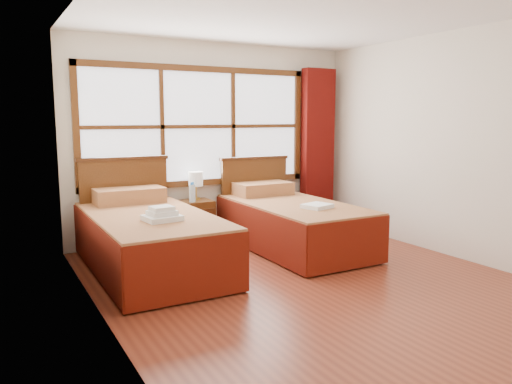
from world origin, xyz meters
TOP-DOWN VIEW (x-y plane):
  - floor at (0.00, 0.00)m, footprint 4.50×4.50m
  - ceiling at (0.00, 0.00)m, footprint 4.50×4.50m
  - wall_back at (0.00, 2.25)m, footprint 4.00×0.00m
  - wall_left at (-2.00, 0.00)m, footprint 0.00×4.50m
  - wall_right at (2.00, 0.00)m, footprint 0.00×4.50m
  - window at (-0.25, 2.21)m, footprint 3.16×0.06m
  - curtain at (1.60, 2.11)m, footprint 0.50×0.16m
  - bed_left at (-1.27, 1.20)m, footprint 1.17×2.28m
  - bed_right at (0.55, 1.20)m, footprint 1.11×2.15m
  - nightstand at (-0.40, 1.99)m, footprint 0.42×0.42m
  - towels_left at (-1.26, 0.73)m, footprint 0.37×0.33m
  - towels_right at (0.59, 0.71)m, footprint 0.37×0.34m
  - lamp at (-0.35, 2.09)m, footprint 0.19×0.19m
  - bottle_near at (-0.46, 1.93)m, footprint 0.07×0.07m
  - bottle_far at (-0.48, 1.91)m, footprint 0.07×0.07m

SIDE VIEW (x-z plane):
  - floor at x=0.00m, z-range 0.00..0.00m
  - nightstand at x=-0.40m, z-range 0.00..0.56m
  - bed_right at x=0.55m, z-range -0.21..0.87m
  - bed_left at x=-1.27m, z-range -0.22..0.92m
  - towels_right at x=0.59m, z-range 0.58..0.62m
  - towels_left at x=-1.26m, z-range 0.60..0.74m
  - bottle_far at x=-0.48m, z-range 0.55..0.80m
  - bottle_near at x=-0.46m, z-range 0.55..0.80m
  - lamp at x=-0.35m, z-range 0.63..1.00m
  - curtain at x=1.60m, z-range 0.02..2.32m
  - wall_back at x=0.00m, z-range -0.70..3.30m
  - wall_left at x=-2.00m, z-range -0.95..3.55m
  - wall_right at x=2.00m, z-range -0.95..3.55m
  - window at x=-0.25m, z-range 0.72..2.28m
  - ceiling at x=0.00m, z-range 2.60..2.60m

